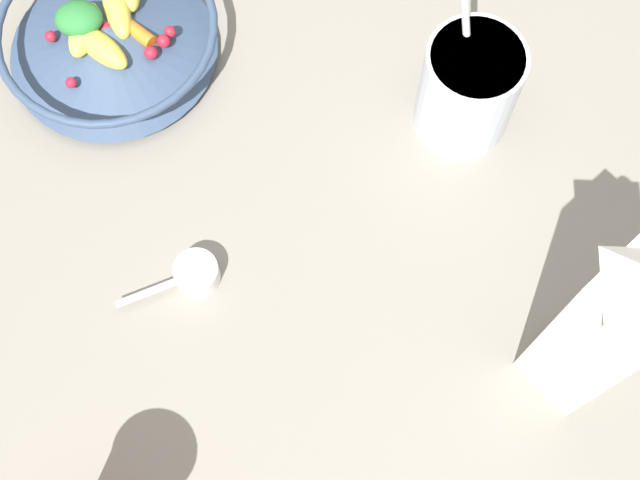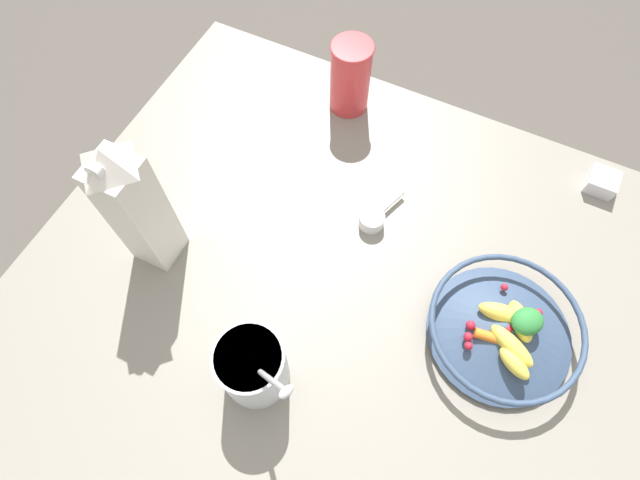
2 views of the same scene
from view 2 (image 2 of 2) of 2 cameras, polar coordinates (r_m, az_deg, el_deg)
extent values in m
plane|color=#4C4742|center=(0.88, 1.83, -14.04)|extent=(6.00, 6.00, 0.00)
cube|color=gray|center=(0.86, 1.87, -13.73)|extent=(1.19, 1.19, 0.04)
cylinder|color=#384C6B|center=(0.89, 19.64, -10.10)|extent=(0.13, 0.13, 0.01)
cone|color=#384C6B|center=(0.87, 20.18, -9.57)|extent=(0.24, 0.24, 0.04)
torus|color=#384C6B|center=(0.85, 20.65, -9.11)|extent=(0.25, 0.25, 0.01)
ellipsoid|color=#EFD64C|center=(0.84, 21.31, -13.02)|extent=(0.06, 0.05, 0.03)
ellipsoid|color=#EFD64C|center=(0.85, 21.06, -11.21)|extent=(0.09, 0.06, 0.03)
ellipsoid|color=#EFD64C|center=(0.86, 21.91, -8.61)|extent=(0.07, 0.07, 0.03)
ellipsoid|color=#EFD64C|center=(0.86, 20.12, -7.88)|extent=(0.08, 0.04, 0.03)
cylinder|color=orange|center=(0.86, 20.78, -10.08)|extent=(0.03, 0.05, 0.01)
cylinder|color=orange|center=(0.85, 18.95, -10.47)|extent=(0.05, 0.02, 0.02)
sphere|color=red|center=(0.83, 16.61, -11.52)|extent=(0.01, 0.01, 0.01)
sphere|color=red|center=(0.89, 23.70, -7.61)|extent=(0.01, 0.01, 0.01)
sphere|color=red|center=(0.86, 20.62, -9.49)|extent=(0.02, 0.02, 0.02)
sphere|color=red|center=(0.84, 16.57, -10.56)|extent=(0.01, 0.01, 0.01)
sphere|color=red|center=(0.84, 16.83, -9.31)|extent=(0.02, 0.02, 0.02)
sphere|color=red|center=(0.89, 20.32, -5.08)|extent=(0.01, 0.01, 0.01)
ellipsoid|color=#2D7F38|center=(0.85, 22.61, -8.58)|extent=(0.07, 0.07, 0.03)
cube|color=silver|center=(0.84, -19.94, 2.88)|extent=(0.07, 0.07, 0.25)
pyramid|color=silver|center=(0.73, -23.47, 8.52)|extent=(0.07, 0.07, 0.04)
cylinder|color=white|center=(0.73, -24.30, 7.24)|extent=(0.03, 0.01, 0.03)
cylinder|color=silver|center=(0.78, -7.65, -14.20)|extent=(0.10, 0.10, 0.13)
cylinder|color=white|center=(0.72, -8.16, -13.28)|extent=(0.10, 0.10, 0.02)
cylinder|color=silver|center=(0.67, -6.11, -15.30)|extent=(0.10, 0.05, 0.19)
ellipsoid|color=silver|center=(0.56, -3.89, -16.93)|extent=(0.02, 0.02, 0.01)
cylinder|color=#DB383D|center=(1.04, 3.48, 18.08)|extent=(0.08, 0.08, 0.16)
torus|color=#DB383D|center=(0.99, 3.73, 21.12)|extent=(0.08, 0.08, 0.01)
cube|color=silver|center=(1.10, 29.51, 5.79)|extent=(0.05, 0.05, 0.03)
cube|color=brown|center=(1.10, 29.40, 5.66)|extent=(0.05, 0.05, 0.02)
cylinder|color=white|center=(0.92, 5.92, 2.28)|extent=(0.05, 0.05, 0.03)
cylinder|color=white|center=(0.95, 8.22, 4.32)|extent=(0.03, 0.06, 0.01)
camera|label=1|loc=(0.68, -29.10, 66.95)|focal=50.00mm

